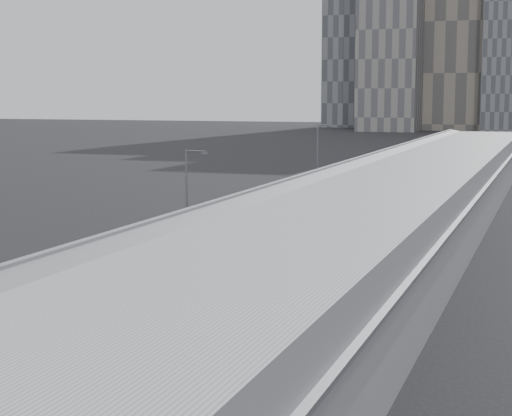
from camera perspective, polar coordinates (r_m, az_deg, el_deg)
The scene contains 23 objects.
sidewalk at distance 78.94m, azimuth 7.38°, elevation -2.04°, with size 10.00×170.00×0.12m, color gray.
lane_line at distance 81.75m, azimuth 0.16°, elevation -1.69°, with size 0.12×160.00×0.02m, color gold.
depot at distance 77.72m, azimuth 10.30°, elevation 0.32°, with size 12.45×160.40×7.20m.
bus_1 at distance 47.85m, azimuth -10.12°, elevation -6.54°, with size 2.83×12.50×3.64m.
bus_2 at distance 60.36m, azimuth -2.89°, elevation -3.43°, with size 3.26×13.19×3.82m.
bus_3 at distance 72.70m, azimuth 0.97°, elevation -1.62°, with size 2.82×12.53×3.65m.
bus_4 at distance 88.57m, azimuth 4.54°, elevation 0.05°, with size 2.93×13.19×3.85m.
bus_5 at distance 101.32m, azimuth 6.14°, elevation 0.92°, with size 2.93×12.53×3.64m.
bus_6 at distance 114.21m, azimuth 7.96°, elevation 1.68°, with size 3.35×13.44×3.89m.
bus_7 at distance 127.18m, azimuth 9.11°, elevation 2.25°, with size 3.80×13.64×3.93m.
bus_8 at distance 139.63m, azimuth 9.91°, elevation 2.64°, with size 2.80×12.53×3.65m.
bus_9 at distance 157.08m, azimuth 10.94°, elevation 3.15°, with size 3.26×12.88×3.73m.
bus_10 at distance 170.03m, azimuth 11.75°, elevation 3.45°, with size 3.80×12.96×3.73m.
tree_0 at distance 35.86m, azimuth -13.32°, elevation -8.56°, with size 1.00×1.00×3.91m.
tree_1 at distance 58.58m, azimuth 0.25°, elevation -2.61°, with size 1.21×1.21×3.45m.
tree_2 at distance 80.02m, azimuth 5.66°, elevation 0.15°, with size 1.01×1.01×3.52m.
tree_3 at distance 103.71m, azimuth 8.68°, elevation 2.20°, with size 1.79×1.79×4.58m.
tree_4 at distance 123.97m, azimuth 10.47°, elevation 2.93°, with size 1.81×1.81×4.42m.
tree_5 at distance 149.97m, azimuth 11.91°, elevation 3.53°, with size 2.60×2.60×4.44m.
street_lamp_near at distance 74.27m, azimuth -4.52°, elevation 1.17°, with size 2.04×0.22×8.44m.
street_lamp_far at distance 114.25m, azimuth 4.22°, elevation 3.61°, with size 2.04×0.22×9.33m.
shipping_container at distance 130.94m, azimuth 6.09°, elevation 2.23°, with size 2.68×6.81×2.33m, color #123C17.
suv at distance 150.97m, azimuth 7.89°, elevation 2.79°, with size 2.92×6.34×1.76m, color black.
Camera 1 is at (25.17, -21.17, 13.02)m, focal length 60.00 mm.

